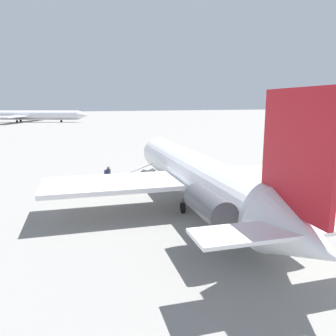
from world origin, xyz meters
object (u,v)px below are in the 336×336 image
Objects in this scene: airplane_main at (196,174)px; boarding_stairs at (124,182)px; passenger at (108,175)px; airplane_far_left at (26,115)px.

airplane_main is 6.53× the size of boarding_stairs.
boarding_stairs is (7.68, 2.39, -1.86)m from airplane_main.
passenger is (8.23, 3.60, -1.25)m from airplane_main.
airplane_main is 120.50m from airplane_far_left.
airplane_far_left reaches higher than airplane_main.
airplane_far_left is (120.50, 1.23, 0.47)m from airplane_main.
passenger is (0.55, 1.22, 0.62)m from boarding_stairs.
airplane_main is at bearing -54.14° from passenger.
passenger is at bearing -63.21° from airplane_far_left.
boarding_stairs is at bearing 29.47° from airplane_main.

